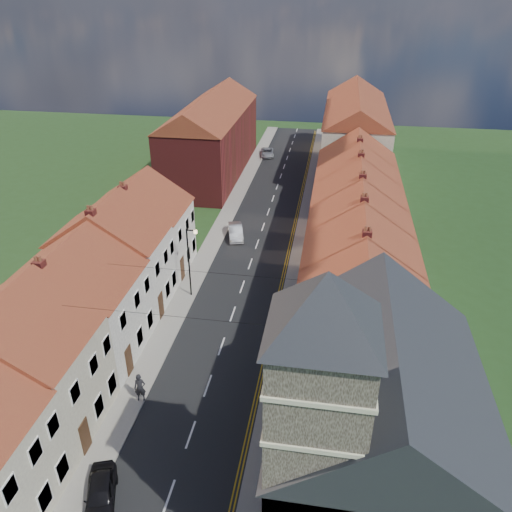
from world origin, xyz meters
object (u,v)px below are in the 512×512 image
at_px(car_near, 101,494).
at_px(car_distant, 267,152).
at_px(church, 370,416).
at_px(pedestrian_right, 281,381).
at_px(car_mid, 236,232).
at_px(pedestrian_left, 140,388).
at_px(lamppost, 190,258).

bearing_deg(car_near, car_distant, 70.55).
bearing_deg(church, pedestrian_right, 124.29).
bearing_deg(car_mid, church, -82.06).
bearing_deg(car_mid, car_distant, 76.37).
bearing_deg(pedestrian_left, church, -31.18).
bearing_deg(pedestrian_left, lamppost, 79.34).
height_order(car_mid, car_distant, car_mid).
xyz_separation_m(car_distant, pedestrian_left, (-0.68, -50.33, 0.53)).
relative_size(church, pedestrian_right, 9.64).
relative_size(church, lamppost, 2.53).
relative_size(car_mid, pedestrian_right, 2.46).
relative_size(car_distant, pedestrian_right, 2.53).
height_order(car_near, pedestrian_left, pedestrian_left).
height_order(lamppost, pedestrian_right, lamppost).
relative_size(lamppost, car_distant, 1.51).
xyz_separation_m(church, pedestrian_left, (-13.06, 4.75, -4.80)).
bearing_deg(pedestrian_right, pedestrian_left, 18.80).
height_order(church, lamppost, church).
height_order(church, pedestrian_left, church).
xyz_separation_m(car_near, car_mid, (0.81, 29.91, 0.03)).
distance_m(car_near, pedestrian_left, 6.87).
relative_size(car_distant, pedestrian_left, 2.07).
distance_m(car_distant, pedestrian_left, 50.34).
bearing_deg(lamppost, pedestrian_right, -49.11).
distance_m(car_mid, pedestrian_left, 23.11).
relative_size(church, car_near, 4.24).
xyz_separation_m(car_near, pedestrian_right, (7.86, 8.99, 0.30)).
distance_m(lamppost, pedestrian_left, 12.18).
bearing_deg(car_distant, church, -85.40).
relative_size(church, pedestrian_left, 7.92).
xyz_separation_m(church, lamppost, (-13.17, 16.68, -2.34)).
distance_m(church, pedestrian_left, 14.70).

